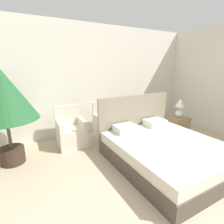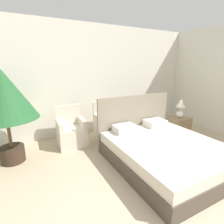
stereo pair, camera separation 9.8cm
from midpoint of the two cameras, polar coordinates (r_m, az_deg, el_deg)
name	(u,v)px [view 1 (the left image)]	position (r m, az deg, el deg)	size (l,w,h in m)	color
ground_plane	(223,223)	(2.83, 31.63, -28.39)	(16.00, 16.00, 0.00)	tan
wall_back	(97,80)	(4.94, -5.36, 10.30)	(10.00, 0.06, 2.90)	silver
bed	(164,150)	(3.58, 15.82, -11.83)	(1.88, 2.14, 1.19)	#4C4238
armchair_near_window_left	(72,134)	(4.26, -13.72, -6.89)	(0.65, 0.63, 0.94)	beige
armchair_near_window_right	(108,127)	(4.57, -1.95, -4.89)	(0.63, 0.61, 0.94)	beige
potted_palm	(3,97)	(3.69, -32.69, 4.07)	(1.16, 1.16, 1.83)	#38281E
nightstand	(178,127)	(4.95, 20.09, -4.59)	(0.55, 0.38, 0.53)	#937A56
table_lamp	(180,106)	(4.83, 20.66, 1.72)	(0.24, 0.24, 0.48)	white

